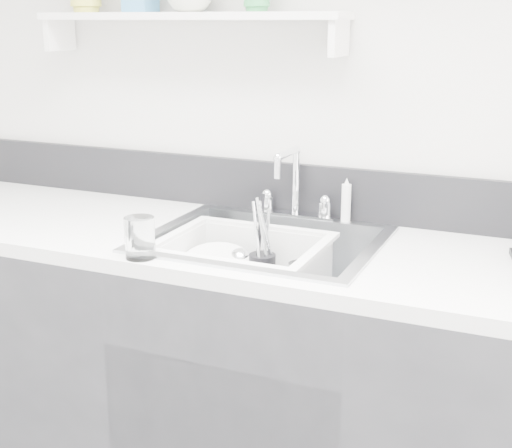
% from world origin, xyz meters
% --- Properties ---
extents(counter_run, '(3.20, 0.62, 0.92)m').
position_xyz_m(counter_run, '(0.00, 1.19, 0.46)').
color(counter_run, '#2B2B2F').
rests_on(counter_run, ground).
extents(backsplash, '(3.20, 0.02, 0.16)m').
position_xyz_m(backsplash, '(0.00, 1.49, 1.00)').
color(backsplash, black).
rests_on(backsplash, counter_run).
extents(sink, '(0.64, 0.52, 0.20)m').
position_xyz_m(sink, '(0.00, 1.19, 0.83)').
color(sink, silver).
rests_on(sink, counter_run).
extents(faucet, '(0.26, 0.18, 0.23)m').
position_xyz_m(faucet, '(0.00, 1.44, 0.98)').
color(faucet, silver).
rests_on(faucet, counter_run).
extents(side_sprayer, '(0.03, 0.03, 0.14)m').
position_xyz_m(side_sprayer, '(0.16, 1.44, 0.99)').
color(side_sprayer, white).
rests_on(side_sprayer, counter_run).
extents(wall_shelf, '(1.00, 0.16, 0.12)m').
position_xyz_m(wall_shelf, '(-0.35, 1.42, 1.51)').
color(wall_shelf, silver).
rests_on(wall_shelf, room_shell).
extents(wash_tub, '(0.52, 0.45, 0.17)m').
position_xyz_m(wash_tub, '(-0.05, 1.16, 0.84)').
color(wash_tub, white).
rests_on(wash_tub, sink).
extents(plate_stack, '(0.28, 0.27, 0.11)m').
position_xyz_m(plate_stack, '(-0.12, 1.16, 0.80)').
color(plate_stack, white).
rests_on(plate_stack, wash_tub).
extents(utensil_cup, '(0.08, 0.08, 0.26)m').
position_xyz_m(utensil_cup, '(-0.02, 1.23, 0.82)').
color(utensil_cup, black).
rests_on(utensil_cup, wash_tub).
extents(ladle, '(0.25, 0.30, 0.08)m').
position_xyz_m(ladle, '(-0.05, 1.18, 0.81)').
color(ladle, silver).
rests_on(ladle, wash_tub).
extents(tumbler_in_tub, '(0.09, 0.09, 0.10)m').
position_xyz_m(tumbler_in_tub, '(0.11, 1.20, 0.82)').
color(tumbler_in_tub, white).
rests_on(tumbler_in_tub, wash_tub).
extents(tumbler_counter, '(0.10, 0.10, 0.11)m').
position_xyz_m(tumbler_counter, '(-0.23, 0.92, 0.97)').
color(tumbler_counter, white).
rests_on(tumbler_counter, counter_run).
extents(bowl_small, '(0.13, 0.13, 0.03)m').
position_xyz_m(bowl_small, '(0.08, 1.13, 0.78)').
color(bowl_small, white).
rests_on(bowl_small, wash_tub).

